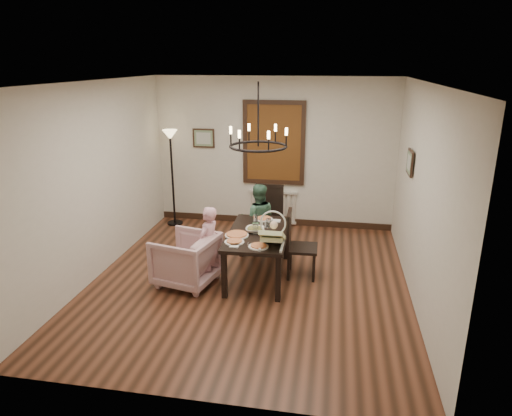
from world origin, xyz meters
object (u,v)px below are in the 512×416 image
(chair_right, at_px, (302,244))
(baby_bouncer, at_px, (272,234))
(dining_table, at_px, (258,237))
(drinking_glass, at_px, (256,229))
(seated_man, at_px, (258,225))
(armchair, at_px, (186,259))
(floor_lamp, at_px, (173,179))
(elderly_woman, at_px, (209,251))
(chair_far, at_px, (267,218))

(chair_right, relative_size, baby_bouncer, 2.00)
(dining_table, distance_m, chair_right, 0.66)
(dining_table, relative_size, drinking_glass, 9.95)
(drinking_glass, bearing_deg, seated_man, 97.75)
(armchair, relative_size, floor_lamp, 0.45)
(elderly_woman, bearing_deg, drinking_glass, 122.11)
(chair_far, height_order, floor_lamp, floor_lamp)
(armchair, bearing_deg, chair_far, 160.33)
(seated_man, distance_m, floor_lamp, 2.20)
(elderly_woman, bearing_deg, baby_bouncer, 95.05)
(drinking_glass, relative_size, floor_lamp, 0.09)
(seated_man, bearing_deg, elderly_woman, 54.81)
(dining_table, relative_size, seated_man, 1.56)
(elderly_woman, bearing_deg, armchair, -50.64)
(chair_far, height_order, chair_right, chair_far)
(armchair, relative_size, baby_bouncer, 1.61)
(dining_table, relative_size, armchair, 1.89)
(dining_table, height_order, armchair, armchair)
(armchair, height_order, floor_lamp, floor_lamp)
(baby_bouncer, bearing_deg, armchair, 175.57)
(drinking_glass, bearing_deg, chair_far, 90.78)
(elderly_woman, distance_m, seated_man, 1.23)
(dining_table, distance_m, drinking_glass, 0.19)
(armchair, height_order, baby_bouncer, baby_bouncer)
(armchair, height_order, elderly_woman, elderly_woman)
(baby_bouncer, relative_size, floor_lamp, 0.28)
(chair_far, distance_m, floor_lamp, 2.19)
(dining_table, relative_size, elderly_woman, 1.64)
(drinking_glass, bearing_deg, elderly_woman, -165.01)
(drinking_glass, distance_m, floor_lamp, 2.86)
(chair_right, bearing_deg, chair_far, 33.86)
(baby_bouncer, bearing_deg, floor_lamp, 132.11)
(chair_right, distance_m, armchair, 1.69)
(drinking_glass, xyz_separation_m, floor_lamp, (-1.98, 2.07, 0.12))
(seated_man, xyz_separation_m, drinking_glass, (0.13, -0.94, 0.29))
(chair_right, bearing_deg, floor_lamp, 53.54)
(chair_far, bearing_deg, baby_bouncer, -76.11)
(chair_far, xyz_separation_m, baby_bouncer, (0.31, -1.55, 0.32))
(armchair, distance_m, elderly_woman, 0.34)
(seated_man, distance_m, baby_bouncer, 1.44)
(chair_far, height_order, baby_bouncer, chair_far)
(chair_far, distance_m, seated_man, 0.26)
(armchair, distance_m, baby_bouncer, 1.34)
(drinking_glass, height_order, floor_lamp, floor_lamp)
(chair_right, height_order, elderly_woman, chair_right)
(armchair, relative_size, drinking_glass, 5.26)
(dining_table, distance_m, floor_lamp, 2.83)
(drinking_glass, bearing_deg, baby_bouncer, -52.05)
(chair_right, bearing_deg, seated_man, 45.99)
(dining_table, height_order, floor_lamp, floor_lamp)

